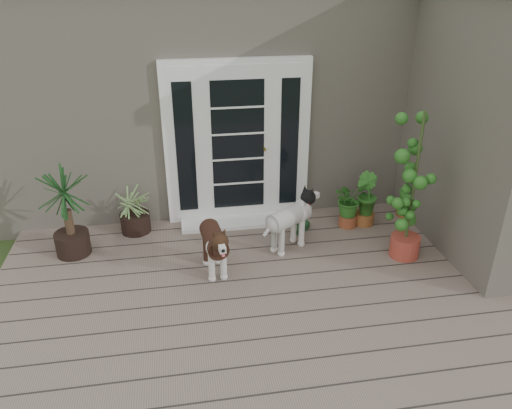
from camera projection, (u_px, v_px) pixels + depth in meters
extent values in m
cube|color=#6B5B4C|center=(288.00, 318.00, 5.00)|extent=(6.20, 4.60, 0.12)
cube|color=#665E54|center=(233.00, 82.00, 8.11)|extent=(7.40, 4.00, 3.10)
cube|color=white|center=(238.00, 143.00, 6.42)|extent=(1.90, 0.14, 2.15)
cube|color=white|center=(241.00, 221.00, 6.70)|extent=(1.60, 0.40, 0.05)
imported|color=#225618|center=(349.00, 207.00, 6.52)|extent=(0.55, 0.55, 0.55)
imported|color=#195518|center=(365.00, 206.00, 6.59)|extent=(0.43, 0.43, 0.51)
imported|color=#21601B|center=(409.00, 198.00, 6.79)|extent=(0.40, 0.40, 0.55)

